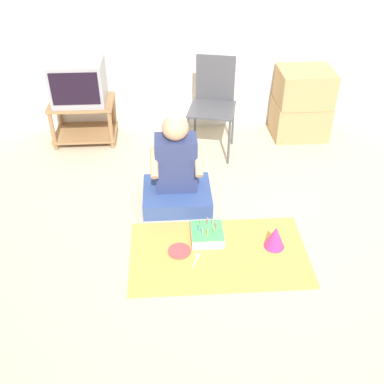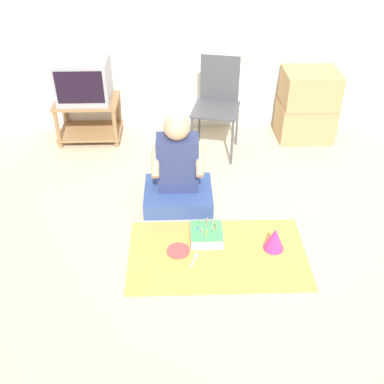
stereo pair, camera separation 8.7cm
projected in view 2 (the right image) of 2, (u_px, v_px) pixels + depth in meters
ground_plane at (261, 255)px, 3.41m from camera, size 16.00×16.00×0.00m
wall_back at (239, 7)px, 4.38m from camera, size 6.40×0.06×2.55m
tv_stand at (89, 116)px, 4.72m from camera, size 0.65×0.46×0.44m
tv at (83, 80)px, 4.49m from camera, size 0.52×0.45×0.42m
folding_chair at (217, 99)px, 4.39m from camera, size 0.52×0.52×0.94m
cardboard_box_stack at (307, 105)px, 4.70m from camera, size 0.57×0.47×0.73m
person_seated at (178, 173)px, 3.80m from camera, size 0.58×0.50×0.89m
party_cloth at (217, 254)px, 3.41m from camera, size 1.35×0.79×0.01m
birthday_cake at (207, 235)px, 3.52m from camera, size 0.25×0.25×0.16m
party_hat_blue at (275, 239)px, 3.41m from camera, size 0.16×0.16×0.19m
paper_plate at (178, 251)px, 3.44m from camera, size 0.18×0.18×0.01m
plastic_spoon_near at (196, 257)px, 3.38m from camera, size 0.07×0.14×0.01m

